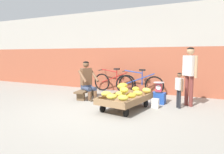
# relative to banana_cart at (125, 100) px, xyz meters

# --- Properties ---
(ground_plane) EXTENTS (80.00, 80.00, 0.00)m
(ground_plane) POSITION_rel_banana_cart_xyz_m (-0.61, -0.56, -0.24)
(ground_plane) COLOR gray
(back_wall) EXTENTS (16.00, 0.30, 2.96)m
(back_wall) POSITION_rel_banana_cart_xyz_m (-0.61, 2.48, 1.24)
(back_wall) COLOR #A35138
(back_wall) RESTS_ON ground
(banana_cart) EXTENTS (1.04, 1.55, 0.36)m
(banana_cart) POSITION_rel_banana_cart_xyz_m (0.00, 0.00, 0.00)
(banana_cart) COLOR #8E6B47
(banana_cart) RESTS_ON ground
(banana_pile) EXTENTS (0.99, 1.42, 0.26)m
(banana_pile) POSITION_rel_banana_cart_xyz_m (0.05, -0.09, 0.22)
(banana_pile) COLOR gold
(banana_pile) RESTS_ON banana_cart
(low_bench) EXTENTS (0.44, 1.13, 0.27)m
(low_bench) POSITION_rel_banana_cart_xyz_m (-1.60, 0.73, -0.04)
(low_bench) COLOR brown
(low_bench) RESTS_ON ground
(vendor_seated) EXTENTS (0.74, 0.65, 1.14)m
(vendor_seated) POSITION_rel_banana_cart_xyz_m (-1.53, 0.69, 0.33)
(vendor_seated) COLOR brown
(vendor_seated) RESTS_ON ground
(plastic_crate) EXTENTS (0.36, 0.28, 0.30)m
(plastic_crate) POSITION_rel_banana_cart_xyz_m (0.59, 0.99, -0.09)
(plastic_crate) COLOR #234CA8
(plastic_crate) RESTS_ON ground
(weighing_scale) EXTENTS (0.30, 0.30, 0.29)m
(weighing_scale) POSITION_rel_banana_cart_xyz_m (0.59, 0.99, 0.21)
(weighing_scale) COLOR #28282D
(weighing_scale) RESTS_ON plastic_crate
(bicycle_near_left) EXTENTS (1.66, 0.48, 0.86)m
(bicycle_near_left) POSITION_rel_banana_cart_xyz_m (-1.28, 2.08, 0.11)
(bicycle_near_left) COLOR black
(bicycle_near_left) RESTS_ON ground
(bicycle_far_left) EXTENTS (1.66, 0.48, 0.86)m
(bicycle_far_left) POSITION_rel_banana_cart_xyz_m (-0.31, 2.00, 0.11)
(bicycle_far_left) COLOR black
(bicycle_far_left) RESTS_ON ground
(customer_adult) EXTENTS (0.39, 0.36, 1.53)m
(customer_adult) POSITION_rel_banana_cart_xyz_m (1.36, 1.07, 0.71)
(customer_adult) COLOR brown
(customer_adult) RESTS_ON ground
(customer_child) EXTENTS (0.21, 0.23, 0.90)m
(customer_child) POSITION_rel_banana_cart_xyz_m (1.16, 0.71, 0.31)
(customer_child) COLOR #232328
(customer_child) RESTS_ON ground
(shopping_bag) EXTENTS (0.18, 0.12, 0.24)m
(shopping_bag) POSITION_rel_banana_cart_xyz_m (0.62, 0.47, -0.12)
(shopping_bag) COLOR silver
(shopping_bag) RESTS_ON ground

